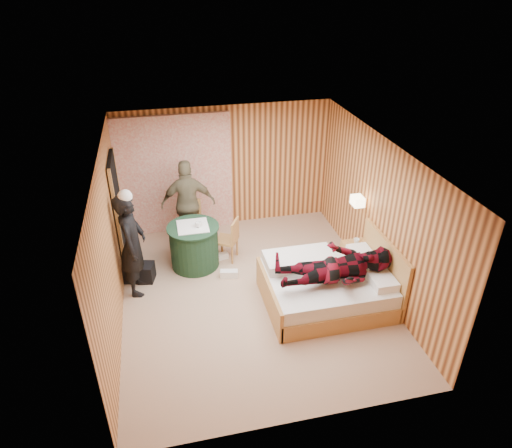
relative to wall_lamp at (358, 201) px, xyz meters
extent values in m
cube|color=tan|center=(-1.92, -0.45, -1.30)|extent=(4.20, 5.00, 0.01)
cube|color=silver|center=(-1.92, -0.45, 1.20)|extent=(4.20, 5.00, 0.01)
cube|color=#F3A75D|center=(-1.92, 2.05, -0.05)|extent=(4.20, 0.02, 2.50)
cube|color=#F3A75D|center=(-4.02, -0.45, -0.05)|extent=(0.02, 5.00, 2.50)
cube|color=#F3A75D|center=(0.18, -0.45, -0.05)|extent=(0.02, 5.00, 2.50)
cube|color=#EDE5CD|center=(-2.92, 1.98, -0.10)|extent=(2.20, 0.08, 2.40)
cube|color=black|center=(-3.98, 0.95, -0.28)|extent=(0.06, 0.90, 2.05)
cylinder|color=gold|center=(0.08, 0.00, 0.00)|extent=(0.18, 0.04, 0.04)
cube|color=#FFEAB2|center=(0.00, 0.00, 0.00)|extent=(0.18, 0.24, 0.16)
cube|color=tan|center=(-0.82, -0.91, -1.16)|extent=(1.89, 1.51, 0.28)
cube|color=white|center=(-0.82, -0.91, -0.90)|extent=(1.83, 1.45, 0.24)
cube|color=tan|center=(-1.77, -0.91, -1.04)|extent=(0.06, 1.51, 0.53)
cube|color=tan|center=(0.14, -0.91, -0.78)|extent=(0.06, 1.51, 1.04)
cube|color=white|center=(-0.09, -1.27, -0.72)|extent=(0.36, 0.52, 0.13)
cube|color=white|center=(-0.09, -0.55, -0.72)|extent=(0.36, 0.52, 0.13)
cube|color=white|center=(-1.15, -0.49, -0.70)|extent=(1.13, 0.57, 0.17)
cube|color=tan|center=(-0.04, -0.35, -1.00)|extent=(0.43, 0.59, 0.59)
cube|color=tan|center=(-0.04, -0.35, -0.82)|extent=(0.45, 0.61, 0.03)
cylinder|color=#1E4227|center=(-2.76, 0.62, -0.91)|extent=(0.85, 0.85, 0.78)
cylinder|color=#1E4227|center=(-2.76, 0.62, -0.52)|extent=(0.92, 0.92, 0.03)
cube|color=white|center=(-2.76, 0.62, -0.49)|extent=(0.64, 0.64, 0.01)
cube|color=tan|center=(-2.76, 1.26, -0.85)|extent=(0.47, 0.47, 0.05)
cube|color=tan|center=(-2.73, 1.45, -0.60)|extent=(0.42, 0.10, 0.46)
cylinder|color=tan|center=(-2.95, 1.11, -1.08)|extent=(0.04, 0.04, 0.43)
cylinder|color=tan|center=(-2.56, 1.40, -1.08)|extent=(0.04, 0.04, 0.43)
cube|color=tan|center=(-2.16, 0.70, -0.90)|extent=(0.50, 0.50, 0.04)
cube|color=tan|center=(-2.01, 0.62, -0.68)|extent=(0.21, 0.34, 0.41)
cylinder|color=tan|center=(-2.22, 0.90, -1.11)|extent=(0.04, 0.04, 0.38)
cylinder|color=tan|center=(-2.10, 0.49, -1.11)|extent=(0.04, 0.04, 0.38)
cube|color=black|center=(-3.77, 0.38, -1.14)|extent=(0.61, 0.42, 0.31)
cube|color=white|center=(-2.28, 0.69, -1.24)|extent=(0.28, 0.17, 0.12)
cube|color=white|center=(-2.22, 0.10, -1.23)|extent=(0.32, 0.18, 0.13)
imported|color=black|center=(-3.76, 0.09, -0.41)|extent=(0.52, 0.70, 1.78)
imported|color=#70674B|center=(-2.76, 1.39, -0.44)|extent=(1.04, 0.49, 1.72)
imported|color=#600917|center=(-0.77, -1.11, -0.35)|extent=(0.86, 0.67, 1.77)
imported|color=white|center=(-0.04, -0.40, -0.70)|extent=(0.25, 0.27, 0.02)
imported|color=white|center=(-0.04, -0.40, -0.68)|extent=(0.26, 0.28, 0.02)
imported|color=white|center=(-0.04, -0.22, -0.66)|extent=(0.13, 0.13, 0.09)
imported|color=white|center=(-2.66, 0.57, -0.44)|extent=(0.13, 0.13, 0.10)
camera|label=1|loc=(-3.19, -6.33, 3.47)|focal=32.00mm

